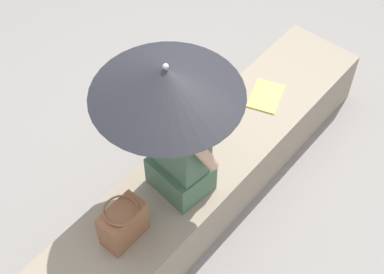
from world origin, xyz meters
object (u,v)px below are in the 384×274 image
parasol (166,82)px  magazine (266,96)px  handbag_black (123,223)px  person_seated (180,146)px

parasol → magazine: size_ratio=3.73×
handbag_black → parasol: bearing=-178.9°
parasol → magazine: (-1.00, -0.00, -0.92)m
person_seated → parasol: bearing=-22.5°
handbag_black → magazine: bearing=-179.6°
person_seated → handbag_black: size_ratio=3.24×
person_seated → parasol: (0.06, -0.02, 0.54)m
person_seated → parasol: parasol is taller
person_seated → parasol: size_ratio=0.86×
handbag_black → person_seated: bearing=178.0°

